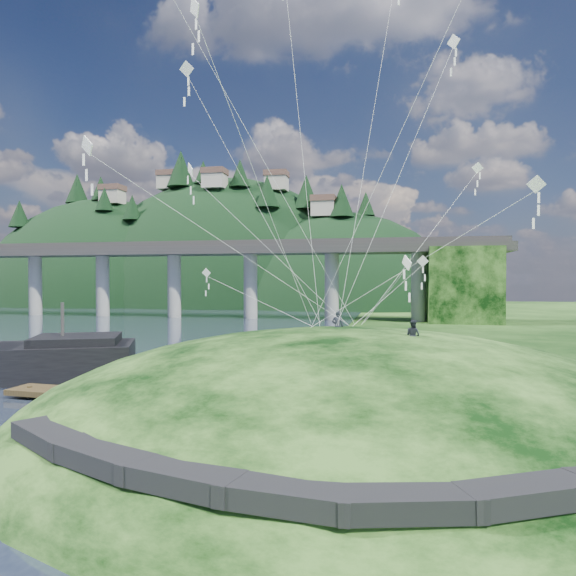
# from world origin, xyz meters

# --- Properties ---
(ground) EXTENTS (320.00, 320.00, 0.00)m
(ground) POSITION_xyz_m (0.00, 0.00, 0.00)
(ground) COLOR black
(ground) RESTS_ON ground
(grass_hill) EXTENTS (36.00, 32.00, 13.00)m
(grass_hill) POSITION_xyz_m (8.00, 2.00, -1.50)
(grass_hill) COLOR black
(grass_hill) RESTS_ON ground
(footpath) EXTENTS (22.29, 5.84, 0.83)m
(footpath) POSITION_xyz_m (7.46, -9.74, 2.08)
(footpath) COLOR black
(footpath) RESTS_ON ground
(bridge) EXTENTS (160.00, 11.00, 15.00)m
(bridge) POSITION_xyz_m (-26.46, 70.07, 9.70)
(bridge) COLOR #2D2B2B
(bridge) RESTS_ON ground
(far_ridge) EXTENTS (153.00, 70.00, 94.50)m
(far_ridge) POSITION_xyz_m (-43.58, 122.17, -7.44)
(far_ridge) COLOR black
(far_ridge) RESTS_ON ground
(wooden_dock) EXTENTS (13.93, 2.87, 0.99)m
(wooden_dock) POSITION_xyz_m (-6.69, 4.43, 0.43)
(wooden_dock) COLOR #322514
(wooden_dock) RESTS_ON ground
(kite_flyers) EXTENTS (4.70, 4.12, 1.82)m
(kite_flyers) POSITION_xyz_m (9.35, 2.28, 5.71)
(kite_flyers) COLOR #22252E
(kite_flyers) RESTS_ON ground
(kite_swarm) EXTENTS (19.93, 16.91, 19.66)m
(kite_swarm) POSITION_xyz_m (6.16, 3.46, 16.96)
(kite_swarm) COLOR white
(kite_swarm) RESTS_ON ground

